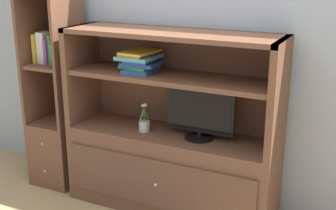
{
  "coord_description": "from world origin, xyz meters",
  "views": [
    {
      "loc": [
        1.44,
        -2.62,
        1.95
      ],
      "look_at": [
        0.0,
        0.35,
        0.91
      ],
      "focal_mm": 48.02,
      "sensor_mm": 36.0,
      "label": 1
    }
  ],
  "objects_px": {
    "media_console": "(171,154)",
    "tv_monitor": "(200,112)",
    "bookshelf_tall": "(58,121)",
    "magazine_stack": "(140,61)",
    "upright_book_row": "(47,49)",
    "potted_plant": "(144,124)"
  },
  "relations": [
    {
      "from": "media_console",
      "to": "tv_monitor",
      "type": "relative_size",
      "value": 3.12
    },
    {
      "from": "tv_monitor",
      "to": "bookshelf_tall",
      "type": "bearing_deg",
      "value": 179.42
    },
    {
      "from": "media_console",
      "to": "bookshelf_tall",
      "type": "relative_size",
      "value": 0.99
    },
    {
      "from": "magazine_stack",
      "to": "upright_book_row",
      "type": "bearing_deg",
      "value": 179.82
    },
    {
      "from": "bookshelf_tall",
      "to": "upright_book_row",
      "type": "xyz_separation_m",
      "value": [
        -0.05,
        -0.01,
        0.66
      ]
    },
    {
      "from": "magazine_stack",
      "to": "upright_book_row",
      "type": "relative_size",
      "value": 1.27
    },
    {
      "from": "media_console",
      "to": "upright_book_row",
      "type": "xyz_separation_m",
      "value": [
        -1.19,
        -0.0,
        0.76
      ]
    },
    {
      "from": "tv_monitor",
      "to": "upright_book_row",
      "type": "distance_m",
      "value": 1.48
    },
    {
      "from": "bookshelf_tall",
      "to": "tv_monitor",
      "type": "bearing_deg",
      "value": -0.58
    },
    {
      "from": "upright_book_row",
      "to": "magazine_stack",
      "type": "bearing_deg",
      "value": -0.18
    },
    {
      "from": "media_console",
      "to": "magazine_stack",
      "type": "distance_m",
      "value": 0.79
    },
    {
      "from": "potted_plant",
      "to": "magazine_stack",
      "type": "bearing_deg",
      "value": 138.72
    },
    {
      "from": "tv_monitor",
      "to": "bookshelf_tall",
      "type": "distance_m",
      "value": 1.42
    },
    {
      "from": "media_console",
      "to": "potted_plant",
      "type": "bearing_deg",
      "value": -165.51
    },
    {
      "from": "media_console",
      "to": "bookshelf_tall",
      "type": "distance_m",
      "value": 1.15
    },
    {
      "from": "tv_monitor",
      "to": "potted_plant",
      "type": "distance_m",
      "value": 0.49
    },
    {
      "from": "media_console",
      "to": "bookshelf_tall",
      "type": "xyz_separation_m",
      "value": [
        -1.15,
        0.01,
        0.1
      ]
    },
    {
      "from": "media_console",
      "to": "magazine_stack",
      "type": "bearing_deg",
      "value": -178.32
    },
    {
      "from": "tv_monitor",
      "to": "media_console",
      "type": "bearing_deg",
      "value": 177.98
    },
    {
      "from": "bookshelf_tall",
      "to": "upright_book_row",
      "type": "relative_size",
      "value": 6.34
    },
    {
      "from": "upright_book_row",
      "to": "media_console",
      "type": "bearing_deg",
      "value": 0.23
    },
    {
      "from": "media_console",
      "to": "magazine_stack",
      "type": "height_order",
      "value": "media_console"
    }
  ]
}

